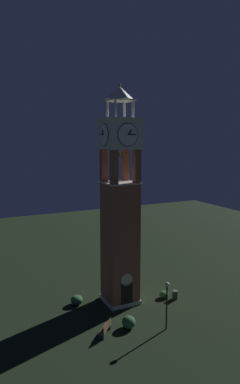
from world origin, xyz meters
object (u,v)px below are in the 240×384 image
clock_tower (120,214)px  trash_bin (175,295)px  park_bench (106,328)px  lamp_post (167,297)px

clock_tower → trash_bin: 9.27m
park_bench → lamp_post: bearing=-17.3°
lamp_post → trash_bin: size_ratio=4.80×
clock_tower → lamp_post: size_ratio=4.99×
lamp_post → trash_bin: 5.76m
clock_tower → lamp_post: clock_tower is taller
clock_tower → park_bench: size_ratio=13.10×
clock_tower → lamp_post: (1.18, -5.79, -5.49)m
trash_bin → park_bench: bearing=-162.7°
park_bench → clock_tower: bearing=52.8°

